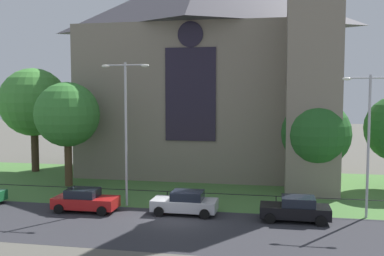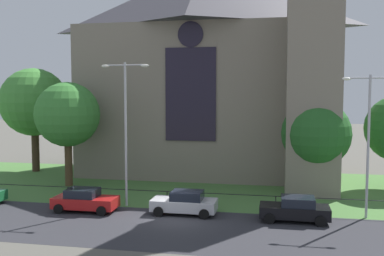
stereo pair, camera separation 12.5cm
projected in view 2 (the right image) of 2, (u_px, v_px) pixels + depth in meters
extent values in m
plane|color=#56544C|center=(202.00, 185.00, 37.37)|extent=(160.00, 160.00, 0.00)
cube|color=#2D2D33|center=(167.00, 228.00, 25.63)|extent=(120.00, 8.00, 0.01)
cube|color=#477538|center=(198.00, 190.00, 35.41)|extent=(120.00, 20.00, 0.01)
cube|color=gray|center=(202.00, 101.00, 43.77)|extent=(22.00, 12.00, 14.00)
cube|color=black|center=(191.00, 94.00, 37.80)|extent=(4.40, 0.16, 8.00)
cylinder|color=black|center=(191.00, 34.00, 37.39)|extent=(2.20, 0.15, 2.20)
cube|color=gray|center=(313.00, 78.00, 33.89)|extent=(4.00, 4.00, 18.00)
cylinder|color=black|center=(167.00, 191.00, 30.16)|extent=(29.31, 0.05, 0.05)
cylinder|color=black|center=(68.00, 195.00, 31.59)|extent=(0.07, 0.07, 1.10)
cylinder|color=black|center=(167.00, 199.00, 30.20)|extent=(0.06, 0.07, 1.10)
cylinder|color=black|center=(276.00, 205.00, 28.81)|extent=(0.06, 0.07, 1.10)
cylinder|color=brown|center=(315.00, 177.00, 34.12)|extent=(0.72, 0.72, 2.71)
sphere|color=#235B23|center=(316.00, 134.00, 33.85)|extent=(5.30, 5.30, 5.30)
cylinder|color=#423021|center=(36.00, 149.00, 44.01)|extent=(0.73, 0.73, 4.40)
sphere|color=#428C38|center=(34.00, 102.00, 43.63)|extent=(6.71, 6.71, 6.71)
cylinder|color=#4C3823|center=(69.00, 162.00, 37.12)|extent=(0.63, 0.63, 4.02)
sphere|color=#387F33|center=(68.00, 114.00, 36.80)|extent=(5.41, 5.41, 5.41)
cylinder|color=#B2B2B7|center=(126.00, 135.00, 30.30)|extent=(0.16, 0.16, 9.92)
cylinder|color=#B2B2B7|center=(115.00, 65.00, 30.05)|extent=(1.40, 0.10, 0.10)
cylinder|color=#B2B2B7|center=(135.00, 65.00, 29.78)|extent=(1.40, 0.10, 0.10)
ellipsoid|color=white|center=(105.00, 66.00, 30.19)|extent=(0.57, 0.26, 0.20)
ellipsoid|color=white|center=(145.00, 66.00, 29.65)|extent=(0.57, 0.26, 0.20)
cylinder|color=#B2B2B7|center=(368.00, 147.00, 27.34)|extent=(0.16, 0.16, 8.96)
cylinder|color=#B2B2B7|center=(358.00, 78.00, 27.13)|extent=(1.40, 0.10, 0.10)
cylinder|color=#B2B2B7|center=(383.00, 78.00, 26.86)|extent=(1.40, 0.10, 0.10)
ellipsoid|color=white|center=(346.00, 79.00, 27.26)|extent=(0.57, 0.26, 0.20)
cylinder|color=black|center=(0.00, 197.00, 31.74)|extent=(0.65, 0.24, 0.64)
cube|color=#B21919|center=(86.00, 202.00, 29.20)|extent=(4.22, 1.85, 0.70)
cube|color=black|center=(83.00, 193.00, 29.19)|extent=(2.02, 1.62, 0.55)
cylinder|color=black|center=(112.00, 204.00, 29.85)|extent=(0.64, 0.23, 0.64)
cylinder|color=black|center=(101.00, 211.00, 28.08)|extent=(0.64, 0.23, 0.64)
cylinder|color=black|center=(71.00, 202.00, 30.37)|extent=(0.64, 0.23, 0.64)
cylinder|color=black|center=(59.00, 209.00, 28.61)|extent=(0.64, 0.23, 0.64)
cube|color=#B7B7BC|center=(184.00, 205.00, 28.52)|extent=(4.22, 1.84, 0.70)
cube|color=black|center=(187.00, 195.00, 28.43)|extent=(2.01, 1.62, 0.55)
cylinder|color=black|center=(158.00, 212.00, 27.96)|extent=(0.64, 0.23, 0.64)
cylinder|color=black|center=(166.00, 205.00, 29.72)|extent=(0.64, 0.23, 0.64)
cylinder|color=black|center=(204.00, 214.00, 27.38)|extent=(0.64, 0.23, 0.64)
cylinder|color=black|center=(209.00, 207.00, 29.13)|extent=(0.64, 0.23, 0.64)
cube|color=black|center=(294.00, 211.00, 26.95)|extent=(4.21, 1.81, 0.70)
cube|color=black|center=(298.00, 201.00, 26.86)|extent=(2.00, 1.61, 0.55)
cylinder|color=black|center=(270.00, 219.00, 26.37)|extent=(0.64, 0.22, 0.64)
cylinder|color=black|center=(270.00, 211.00, 28.13)|extent=(0.64, 0.22, 0.64)
cylinder|color=black|center=(320.00, 221.00, 25.82)|extent=(0.64, 0.22, 0.64)
cylinder|color=black|center=(318.00, 213.00, 27.58)|extent=(0.64, 0.22, 0.64)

